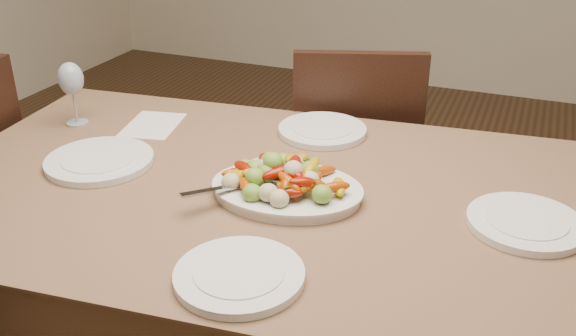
# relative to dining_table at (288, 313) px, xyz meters

# --- Properties ---
(dining_table) EXTENTS (1.93, 1.22, 0.76)m
(dining_table) POSITION_rel_dining_table_xyz_m (0.00, 0.00, 0.00)
(dining_table) COLOR brown
(dining_table) RESTS_ON ground
(chair_far) EXTENTS (0.53, 0.53, 0.95)m
(chair_far) POSITION_rel_dining_table_xyz_m (-0.05, 0.77, 0.10)
(chair_far) COLOR black
(chair_far) RESTS_ON ground
(serving_platter) EXTENTS (0.38, 0.30, 0.02)m
(serving_platter) POSITION_rel_dining_table_xyz_m (0.01, -0.03, 0.39)
(serving_platter) COLOR white
(serving_platter) RESTS_ON dining_table
(roasted_vegetables) EXTENTS (0.31, 0.23, 0.09)m
(roasted_vegetables) POSITION_rel_dining_table_xyz_m (0.01, -0.03, 0.45)
(roasted_vegetables) COLOR #831002
(roasted_vegetables) RESTS_ON serving_platter
(serving_spoon) EXTENTS (0.26, 0.21, 0.03)m
(serving_spoon) POSITION_rel_dining_table_xyz_m (-0.05, -0.07, 0.43)
(serving_spoon) COLOR #9EA0A8
(serving_spoon) RESTS_ON serving_platter
(plate_left) EXTENTS (0.28, 0.28, 0.02)m
(plate_left) POSITION_rel_dining_table_xyz_m (-0.52, -0.05, 0.39)
(plate_left) COLOR white
(plate_left) RESTS_ON dining_table
(plate_right) EXTENTS (0.26, 0.26, 0.02)m
(plate_right) POSITION_rel_dining_table_xyz_m (0.55, 0.04, 0.39)
(plate_right) COLOR white
(plate_right) RESTS_ON dining_table
(plate_far) EXTENTS (0.26, 0.26, 0.02)m
(plate_far) POSITION_rel_dining_table_xyz_m (-0.04, 0.37, 0.39)
(plate_far) COLOR white
(plate_far) RESTS_ON dining_table
(plate_near) EXTENTS (0.26, 0.26, 0.02)m
(plate_near) POSITION_rel_dining_table_xyz_m (0.05, -0.37, 0.39)
(plate_near) COLOR white
(plate_near) RESTS_ON dining_table
(wine_glass) EXTENTS (0.08, 0.08, 0.20)m
(wine_glass) POSITION_rel_dining_table_xyz_m (-0.76, 0.16, 0.48)
(wine_glass) COLOR #8C99A5
(wine_glass) RESTS_ON dining_table
(menu_card) EXTENTS (0.19, 0.24, 0.00)m
(menu_card) POSITION_rel_dining_table_xyz_m (-0.54, 0.23, 0.38)
(menu_card) COLOR silver
(menu_card) RESTS_ON dining_table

